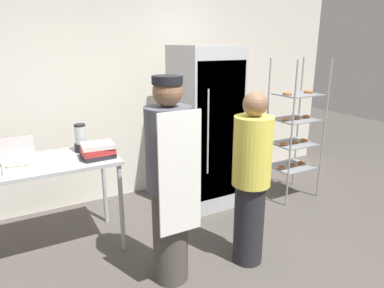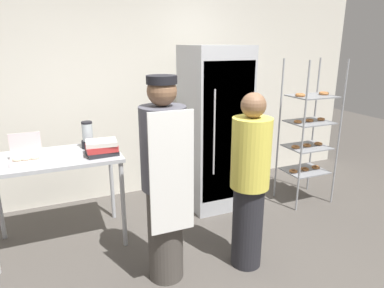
# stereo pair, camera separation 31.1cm
# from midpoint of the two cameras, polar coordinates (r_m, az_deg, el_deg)

# --- Properties ---
(back_wall) EXTENTS (6.40, 0.12, 2.83)m
(back_wall) POSITION_cam_midpoint_polar(r_m,az_deg,el_deg) (4.55, -5.45, 9.43)
(back_wall) COLOR silver
(back_wall) RESTS_ON ground_plane
(refrigerator) EXTENTS (0.68, 0.76, 1.95)m
(refrigerator) POSITION_cam_midpoint_polar(r_m,az_deg,el_deg) (4.17, 5.82, 2.61)
(refrigerator) COLOR #ADAFB5
(refrigerator) RESTS_ON ground_plane
(baking_rack) EXTENTS (0.58, 0.47, 1.80)m
(baking_rack) POSITION_cam_midpoint_polar(r_m,az_deg,el_deg) (4.53, 20.70, 1.57)
(baking_rack) COLOR #93969B
(baking_rack) RESTS_ON ground_plane
(prep_counter) EXTENTS (1.22, 0.70, 0.93)m
(prep_counter) POSITION_cam_midpoint_polar(r_m,az_deg,el_deg) (3.50, -19.50, -3.57)
(prep_counter) COLOR #ADAFB5
(prep_counter) RESTS_ON ground_plane
(donut_box) EXTENTS (0.27, 0.22, 0.26)m
(donut_box) POSITION_cam_midpoint_polar(r_m,az_deg,el_deg) (3.35, -23.59, -2.17)
(donut_box) COLOR silver
(donut_box) RESTS_ON prep_counter
(blender_pitcher) EXTENTS (0.14, 0.14, 0.28)m
(blender_pitcher) POSITION_cam_midpoint_polar(r_m,az_deg,el_deg) (3.61, -14.66, 1.22)
(blender_pitcher) COLOR black
(blender_pitcher) RESTS_ON prep_counter
(binder_stack) EXTENTS (0.31, 0.25, 0.14)m
(binder_stack) POSITION_cam_midpoint_polar(r_m,az_deg,el_deg) (3.37, -12.31, -0.64)
(binder_stack) COLOR #232328
(binder_stack) RESTS_ON prep_counter
(person_baker) EXTENTS (0.37, 0.39, 1.74)m
(person_baker) POSITION_cam_midpoint_polar(r_m,az_deg,el_deg) (2.77, -1.44, -6.12)
(person_baker) COLOR #47423D
(person_baker) RESTS_ON ground_plane
(person_customer) EXTENTS (0.34, 0.34, 1.59)m
(person_customer) POSITION_cam_midpoint_polar(r_m,az_deg,el_deg) (3.05, 12.49, -6.30)
(person_customer) COLOR #232328
(person_customer) RESTS_ON ground_plane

